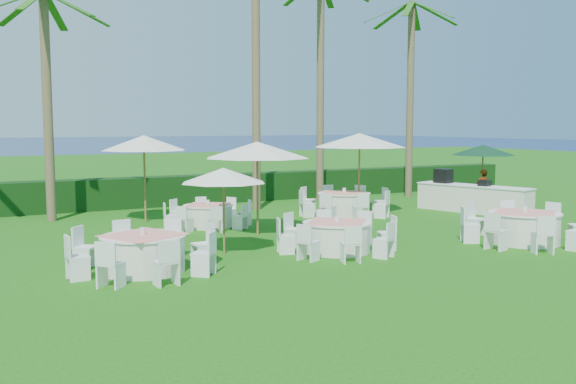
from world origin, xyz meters
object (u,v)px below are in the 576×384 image
object	(u,v)px
banquet_table_a	(143,252)
umbrella_a	(223,175)
umbrella_c	(144,143)
staff_person	(482,189)
banquet_table_c	(524,227)
umbrella_green	(483,150)
umbrella_b	(257,150)
banquet_table_f	(344,203)
banquet_table_b	(337,236)
umbrella_d	(360,140)
buffet_table	(472,198)
banquet_table_e	(208,215)

from	to	relation	value
banquet_table_a	umbrella_a	distance (m)	3.04
umbrella_c	staff_person	size ratio (longest dim) A/B	1.87
banquet_table_c	umbrella_green	bearing A→B (deg)	53.21
umbrella_b	umbrella_green	xyz separation A→B (m)	(11.05, 1.99, -0.28)
banquet_table_f	umbrella_green	size ratio (longest dim) A/B	1.33
banquet_table_b	umbrella_d	distance (m)	7.64
umbrella_a	banquet_table_b	bearing A→B (deg)	-22.74
banquet_table_f	umbrella_c	distance (m)	7.44
umbrella_c	umbrella_green	size ratio (longest dim) A/B	1.17
banquet_table_c	umbrella_d	world-z (taller)	umbrella_d
banquet_table_c	banquet_table_f	world-z (taller)	banquet_table_c
banquet_table_c	buffet_table	world-z (taller)	buffet_table
banquet_table_b	umbrella_b	distance (m)	4.01
staff_person	banquet_table_b	bearing A→B (deg)	34.73
umbrella_d	umbrella_green	world-z (taller)	umbrella_d
umbrella_c	banquet_table_b	bearing A→B (deg)	-67.98
banquet_table_e	umbrella_green	xyz separation A→B (m)	(11.82, -0.14, 1.90)
banquet_table_a	umbrella_c	world-z (taller)	umbrella_c
banquet_table_e	staff_person	bearing A→B (deg)	-5.05
banquet_table_c	umbrella_green	xyz separation A→B (m)	(5.01, 6.70, 1.82)
banquet_table_b	umbrella_b	size ratio (longest dim) A/B	0.97
umbrella_b	staff_person	world-z (taller)	umbrella_b
umbrella_b	staff_person	size ratio (longest dim) A/B	2.03
umbrella_d	buffet_table	distance (m)	4.87
banquet_table_f	umbrella_a	bearing A→B (deg)	-145.68
banquet_table_b	staff_person	size ratio (longest dim) A/B	1.97
banquet_table_a	banquet_table_c	world-z (taller)	banquet_table_c
buffet_table	umbrella_a	bearing A→B (deg)	-165.58
buffet_table	banquet_table_a	bearing A→B (deg)	-163.93
banquet_table_b	banquet_table_a	bearing A→B (deg)	178.91
umbrella_c	umbrella_d	bearing A→B (deg)	-13.05
banquet_table_c	banquet_table_f	distance (m)	7.15
umbrella_d	buffet_table	world-z (taller)	umbrella_d
banquet_table_b	staff_person	bearing A→B (deg)	25.16
banquet_table_c	banquet_table_f	xyz separation A→B (m)	(-1.47, 6.99, -0.02)
banquet_table_b	banquet_table_c	world-z (taller)	banquet_table_c
banquet_table_e	umbrella_a	bearing A→B (deg)	-105.57
umbrella_b	banquet_table_e	bearing A→B (deg)	109.92
banquet_table_a	umbrella_b	xyz separation A→B (m)	(4.36, 3.21, 2.11)
banquet_table_b	umbrella_c	distance (m)	8.34
banquet_table_b	banquet_table_c	distance (m)	5.49
staff_person	umbrella_green	bearing A→B (deg)	-124.34
banquet_table_e	umbrella_c	xyz separation A→B (m)	(-1.51, 1.99, 2.31)
banquet_table_f	banquet_table_c	bearing A→B (deg)	-78.11
umbrella_c	banquet_table_e	bearing A→B (deg)	-52.85
umbrella_a	umbrella_c	bearing A→B (deg)	92.80
umbrella_a	staff_person	distance (m)	12.73
umbrella_a	umbrella_green	size ratio (longest dim) A/B	0.88
banquet_table_f	buffet_table	bearing A→B (deg)	-18.26
banquet_table_a	banquet_table_b	xyz separation A→B (m)	(5.08, -0.10, -0.03)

